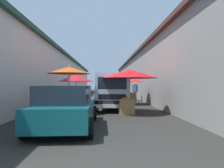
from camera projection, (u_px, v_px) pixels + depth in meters
name	position (u px, v px, depth m)	size (l,w,h in m)	color
ground	(101.00, 102.00, 15.85)	(90.00, 90.00, 0.00)	#282826
building_left_whitewash	(26.00, 76.00, 17.81)	(49.80, 7.50, 4.55)	beige
building_right_concrete	(175.00, 75.00, 18.40)	(49.80, 7.50, 4.81)	gray
fruit_stall_near_right	(130.00, 84.00, 14.14)	(2.20, 2.20, 2.10)	#9E9EA3
fruit_stall_far_left	(129.00, 77.00, 9.78)	(2.85, 2.85, 2.34)	#9E9EA3
fruit_stall_far_right	(70.00, 79.00, 9.49)	(2.12, 2.12, 2.44)	#9E9EA3
fruit_stall_near_left	(76.00, 81.00, 13.32)	(2.45, 2.45, 2.26)	#9E9EA3
hatchback_car	(67.00, 107.00, 6.50)	(3.93, 1.95, 1.45)	#0F4C56
delivery_truck	(112.00, 92.00, 11.12)	(4.99, 2.13, 2.08)	black
vendor_by_crates	(109.00, 91.00, 16.79)	(0.24, 0.64, 1.59)	#232328
vendor_in_shade	(135.00, 90.00, 16.81)	(0.56, 0.45, 1.69)	#665B4C
parked_scooter	(121.00, 96.00, 16.92)	(1.69, 0.45, 1.14)	black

